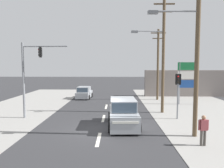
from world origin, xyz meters
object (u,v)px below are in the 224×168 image
at_px(utility_pole_foreground_right, 195,44).
at_px(suv_receding_far, 123,114).
at_px(pedestal_signal_right_kerb, 178,89).
at_px(hatchback_kerbside_parked, 84,93).
at_px(traffic_signal_mast, 30,70).
at_px(utility_pole_midground_right, 162,53).
at_px(pedestrian_at_kerb, 203,129).
at_px(shopping_plaza_sign, 187,77).
at_px(utility_pole_background_right, 158,63).

height_order(utility_pole_foreground_right, suv_receding_far, utility_pole_foreground_right).
height_order(pedestal_signal_right_kerb, hatchback_kerbside_parked, pedestal_signal_right_kerb).
height_order(utility_pole_foreground_right, pedestal_signal_right_kerb, utility_pole_foreground_right).
height_order(traffic_signal_mast, hatchback_kerbside_parked, traffic_signal_mast).
xyz_separation_m(traffic_signal_mast, hatchback_kerbside_parked, (2.71, 10.77, -3.13)).
relative_size(traffic_signal_mast, pedestal_signal_right_kerb, 1.69).
height_order(utility_pole_midground_right, hatchback_kerbside_parked, utility_pole_midground_right).
relative_size(traffic_signal_mast, suv_receding_far, 1.31).
height_order(utility_pole_midground_right, pedestrian_at_kerb, utility_pole_midground_right).
distance_m(suv_receding_far, hatchback_kerbside_parked, 13.76).
relative_size(pedestal_signal_right_kerb, hatchback_kerbside_parked, 0.96).
bearing_deg(utility_pole_foreground_right, utility_pole_midground_right, 94.38).
bearing_deg(traffic_signal_mast, hatchback_kerbside_parked, 75.88).
relative_size(utility_pole_midground_right, hatchback_kerbside_parked, 2.68).
xyz_separation_m(suv_receding_far, hatchback_kerbside_parked, (-4.59, 12.96, -0.18)).
bearing_deg(pedestal_signal_right_kerb, shopping_plaza_sign, 66.61).
relative_size(utility_pole_midground_right, pedestrian_at_kerb, 6.11).
relative_size(shopping_plaza_sign, suv_receding_far, 1.00).
height_order(pedestal_signal_right_kerb, suv_receding_far, pedestal_signal_right_kerb).
bearing_deg(traffic_signal_mast, pedestrian_at_kerb, -27.58).
bearing_deg(utility_pole_foreground_right, pedestrian_at_kerb, -89.64).
height_order(utility_pole_background_right, traffic_signal_mast, utility_pole_background_right).
xyz_separation_m(hatchback_kerbside_parked, pedestrian_at_kerb, (8.64, -16.69, 0.22)).
bearing_deg(shopping_plaza_sign, utility_pole_foreground_right, -106.23).
bearing_deg(pedestrian_at_kerb, utility_pole_midground_right, 93.63).
xyz_separation_m(utility_pole_foreground_right, suv_receding_far, (-4.03, 2.19, -4.52)).
distance_m(traffic_signal_mast, shopping_plaza_sign, 15.91).
bearing_deg(suv_receding_far, utility_pole_foreground_right, -28.55).
distance_m(shopping_plaza_sign, hatchback_kerbside_parked, 12.75).
relative_size(utility_pole_background_right, pedestal_signal_right_kerb, 2.41).
height_order(utility_pole_midground_right, utility_pole_background_right, utility_pole_midground_right).
height_order(utility_pole_background_right, shopping_plaza_sign, utility_pole_background_right).
distance_m(utility_pole_foreground_right, pedestal_signal_right_kerb, 5.20).
height_order(suv_receding_far, pedestrian_at_kerb, suv_receding_far).
xyz_separation_m(traffic_signal_mast, pedestrian_at_kerb, (11.35, -5.93, -2.91)).
height_order(pedestal_signal_right_kerb, shopping_plaza_sign, shopping_plaza_sign).
height_order(suv_receding_far, hatchback_kerbside_parked, suv_receding_far).
distance_m(traffic_signal_mast, hatchback_kerbside_parked, 11.53).
bearing_deg(traffic_signal_mast, utility_pole_midground_right, 11.61).
bearing_deg(shopping_plaza_sign, hatchback_kerbside_parked, 160.06).
bearing_deg(pedestrian_at_kerb, pedestal_signal_right_kerb, 87.16).
bearing_deg(shopping_plaza_sign, pedestal_signal_right_kerb, -113.39).
bearing_deg(hatchback_kerbside_parked, utility_pole_midground_right, -46.44).
distance_m(utility_pole_midground_right, suv_receding_far, 7.20).
bearing_deg(utility_pole_background_right, suv_receding_far, -111.27).
distance_m(utility_pole_background_right, suv_receding_far, 13.24).
bearing_deg(utility_pole_background_right, traffic_signal_mast, -140.97).
height_order(utility_pole_foreground_right, traffic_signal_mast, utility_pole_foreground_right).
relative_size(traffic_signal_mast, pedestrian_at_kerb, 3.68).
height_order(shopping_plaza_sign, suv_receding_far, shopping_plaza_sign).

